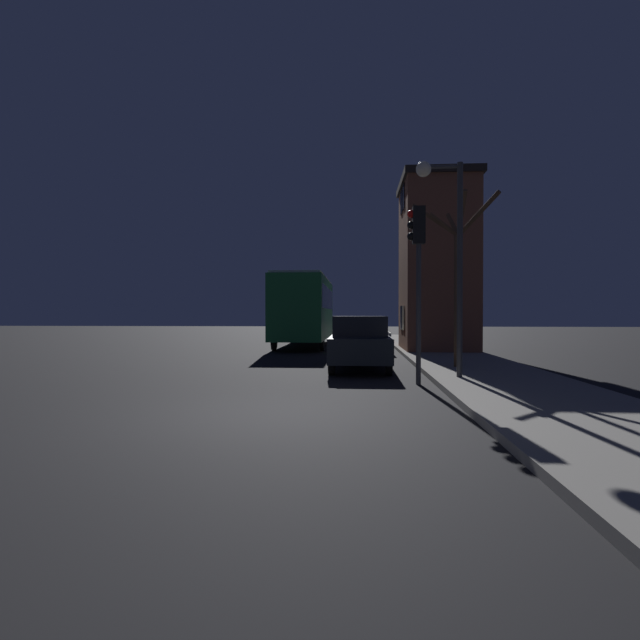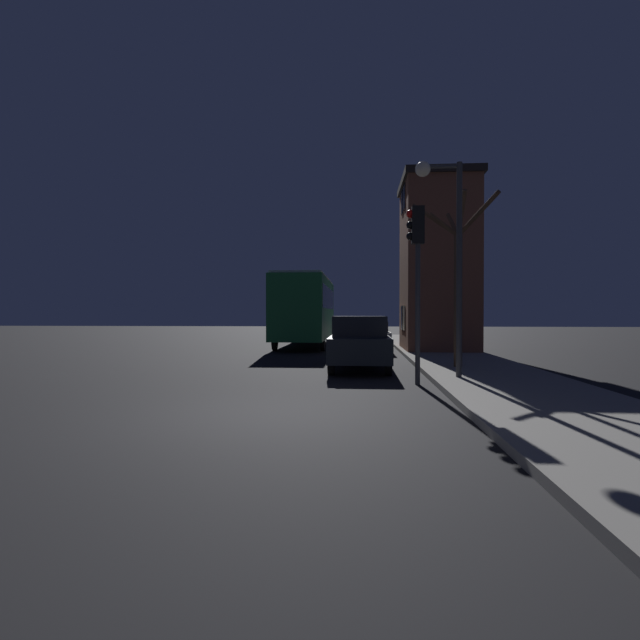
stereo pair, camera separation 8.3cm
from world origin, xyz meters
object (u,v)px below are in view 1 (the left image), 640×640
Objects in this scene: bus at (305,306)px; car_mid_lane at (369,335)px; streetlamp at (447,232)px; bare_tree at (457,275)px; car_near_lane at (360,342)px; traffic_light at (417,257)px.

bus reaches higher than car_mid_lane.
bare_tree is at bearing 72.92° from streetlamp.
car_near_lane is at bearing 173.71° from bare_tree.
streetlamp is at bearing -107.08° from bare_tree.
traffic_light is 11.12m from car_mid_lane.
bus is at bearing 116.96° from bare_tree.
car_near_lane is (-2.89, 0.32, -2.01)m from bare_tree.
streetlamp reaches higher than car_near_lane.
traffic_light reaches higher than car_near_lane.
bare_tree is at bearing -73.09° from car_mid_lane.
traffic_light is 1.01× the size of car_mid_lane.
streetlamp is 4.53m from car_near_lane.
bare_tree is at bearing 61.92° from traffic_light.
car_mid_lane is (-2.42, 7.97, -2.13)m from bare_tree.
traffic_light is (-0.78, -0.45, -0.67)m from streetlamp.
traffic_light is at bearing -73.44° from bus.
car_near_lane is at bearing 113.33° from traffic_light.
traffic_light is at bearing -66.67° from car_near_lane.
traffic_light reaches higher than bus.
bus is 11.34m from car_near_lane.
bus is (-5.71, 11.23, -0.71)m from bare_tree.
streetlamp is 14.60m from bus.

